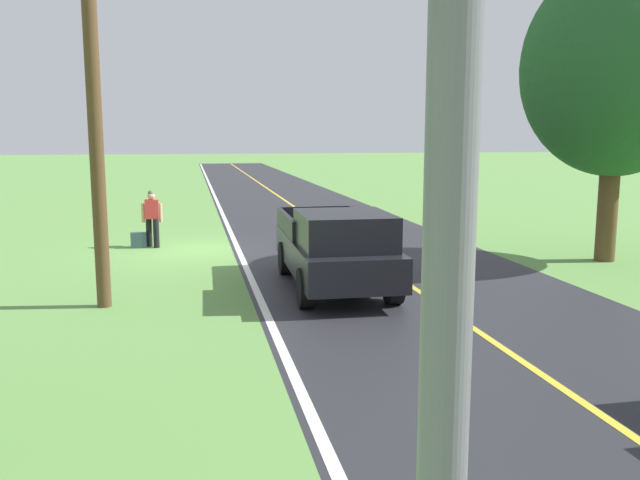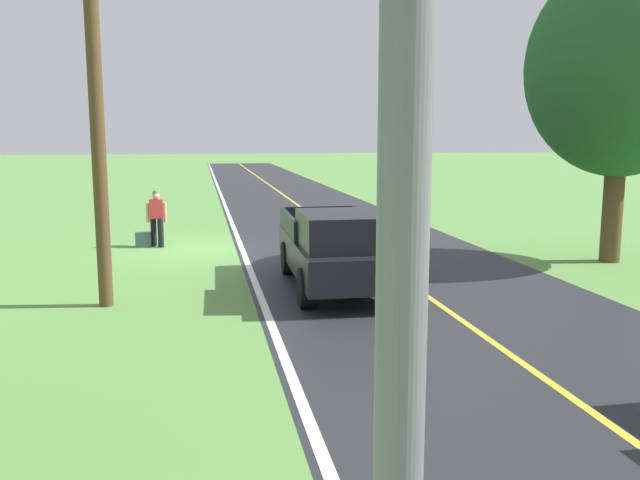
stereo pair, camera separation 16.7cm
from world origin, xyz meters
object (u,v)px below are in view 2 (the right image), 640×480
hitchhiker_walking (157,215)px  utility_pole_roadside (95,91)px  pickup_truck_passing (338,247)px  traffic_light_mast (355,86)px  tree_far_side_near (622,68)px  suitcase_carried (143,240)px

hitchhiker_walking → utility_pole_roadside: utility_pole_roadside is taller
pickup_truck_passing → traffic_light_mast: size_ratio=1.05×
hitchhiker_walking → traffic_light_mast: 19.11m
pickup_truck_passing → tree_far_side_near: bearing=-166.3°
hitchhiker_walking → traffic_light_mast: (-1.74, 18.86, 2.57)m
hitchhiker_walking → pickup_truck_passing: size_ratio=0.32×
suitcase_carried → tree_far_side_near: (-12.65, 4.60, 4.88)m
traffic_light_mast → utility_pole_roadside: size_ratio=0.61×
hitchhiker_walking → utility_pole_roadside: 7.88m
traffic_light_mast → tree_far_side_near: (-10.49, -14.18, 1.56)m
hitchhiker_walking → tree_far_side_near: size_ratio=0.22×
traffic_light_mast → tree_far_side_near: size_ratio=0.65×
tree_far_side_near → pickup_truck_passing: bearing=13.7°
pickup_truck_passing → utility_pole_roadside: bearing=6.1°
pickup_truck_passing → hitchhiker_walking: bearing=-57.1°
utility_pole_roadside → tree_far_side_near: bearing=-169.1°
hitchhiker_walking → traffic_light_mast: traffic_light_mast is taller
tree_far_side_near → hitchhiker_walking: bearing=-20.9°
suitcase_carried → pickup_truck_passing: (-4.70, 6.54, 0.73)m
pickup_truck_passing → tree_far_side_near: tree_far_side_near is taller
hitchhiker_walking → suitcase_carried: hitchhiker_walking is taller
suitcase_carried → tree_far_side_near: size_ratio=0.06×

